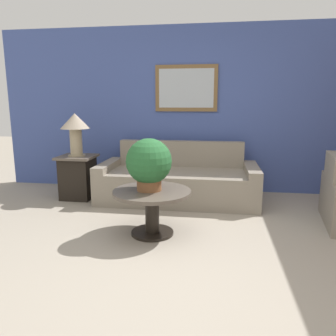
{
  "coord_description": "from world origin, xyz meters",
  "views": [
    {
      "loc": [
        0.12,
        -2.62,
        1.43
      ],
      "look_at": [
        -0.5,
        1.45,
        0.6
      ],
      "focal_mm": 35.0,
      "sensor_mm": 36.0,
      "label": 1
    }
  ],
  "objects_px": {
    "couch_main": "(178,182)",
    "potted_plant_on_table": "(149,163)",
    "side_table": "(78,177)",
    "coffee_table": "(152,203)",
    "table_lamp": "(75,126)"
  },
  "relations": [
    {
      "from": "coffee_table",
      "to": "potted_plant_on_table",
      "type": "height_order",
      "value": "potted_plant_on_table"
    },
    {
      "from": "couch_main",
      "to": "side_table",
      "type": "height_order",
      "value": "couch_main"
    },
    {
      "from": "couch_main",
      "to": "side_table",
      "type": "bearing_deg",
      "value": -175.33
    },
    {
      "from": "couch_main",
      "to": "table_lamp",
      "type": "height_order",
      "value": "table_lamp"
    },
    {
      "from": "side_table",
      "to": "table_lamp",
      "type": "bearing_deg",
      "value": 123.69
    },
    {
      "from": "potted_plant_on_table",
      "to": "side_table",
      "type": "bearing_deg",
      "value": 138.25
    },
    {
      "from": "coffee_table",
      "to": "side_table",
      "type": "distance_m",
      "value": 1.83
    },
    {
      "from": "table_lamp",
      "to": "potted_plant_on_table",
      "type": "height_order",
      "value": "table_lamp"
    },
    {
      "from": "table_lamp",
      "to": "potted_plant_on_table",
      "type": "bearing_deg",
      "value": -41.75
    },
    {
      "from": "couch_main",
      "to": "potted_plant_on_table",
      "type": "xyz_separation_m",
      "value": [
        -0.16,
        -1.32,
        0.52
      ]
    },
    {
      "from": "side_table",
      "to": "potted_plant_on_table",
      "type": "relative_size",
      "value": 1.15
    },
    {
      "from": "coffee_table",
      "to": "table_lamp",
      "type": "height_order",
      "value": "table_lamp"
    },
    {
      "from": "couch_main",
      "to": "potted_plant_on_table",
      "type": "relative_size",
      "value": 4.08
    },
    {
      "from": "couch_main",
      "to": "coffee_table",
      "type": "height_order",
      "value": "couch_main"
    },
    {
      "from": "table_lamp",
      "to": "potted_plant_on_table",
      "type": "xyz_separation_m",
      "value": [
        1.34,
        -1.2,
        -0.28
      ]
    }
  ]
}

